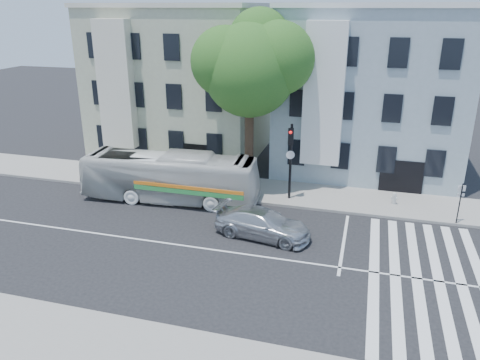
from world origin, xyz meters
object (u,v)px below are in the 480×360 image
at_px(sedan, 263,224).
at_px(fire_hydrant, 394,198).
at_px(bus, 170,177).
at_px(traffic_signal, 291,153).

xyz_separation_m(sedan, fire_hydrant, (6.57, 5.87, -0.22)).
bearing_deg(fire_hydrant, bus, -168.25).
bearing_deg(fire_hydrant, sedan, -138.21).
bearing_deg(bus, sedan, -120.39).
distance_m(bus, fire_hydrant, 13.34).
height_order(sedan, fire_hydrant, sedan).
bearing_deg(bus, fire_hydrant, -82.51).
distance_m(traffic_signal, fire_hydrant, 6.68).
xyz_separation_m(sedan, traffic_signal, (0.47, 4.96, 2.34)).
xyz_separation_m(bus, fire_hydrant, (13.02, 2.71, -0.98)).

